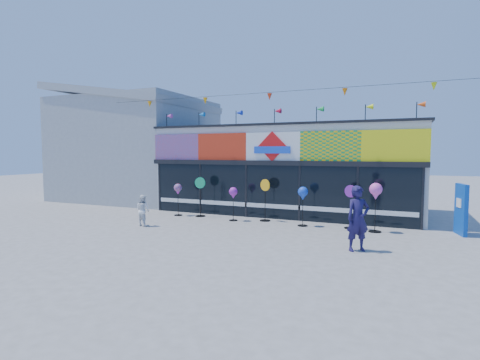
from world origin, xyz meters
The scene contains 13 objects.
ground centered at (0.00, 0.00, 0.00)m, with size 80.00×80.00×0.00m, color slate.
kite_shop centered at (0.00, 5.94, 2.05)m, with size 16.00×5.70×5.31m.
neighbour_building centered at (-10.00, 7.00, 3.20)m, with size 8.18×7.20×6.87m.
blue_sign centered at (6.98, 3.03, 0.89)m, with size 0.33×0.89×1.77m.
spinner_0 centered at (-4.16, 2.51, 1.15)m, with size 0.36×0.36×1.44m.
spinner_1 centered at (-3.12, 2.69, 0.92)m, with size 0.49×0.44×1.75m.
spinner_2 centered at (-1.34, 2.33, 1.12)m, with size 0.36×0.36×1.40m.
spinner_3 centered at (-0.10, 2.80, 0.92)m, with size 0.47×0.44×1.74m.
spinner_4 centered at (1.60, 2.36, 1.22)m, with size 0.39×0.39×1.53m.
spinner_5 centered at (3.34, 2.60, 0.86)m, with size 0.45×0.42×1.63m.
spinner_6 centered at (4.24, 2.33, 1.41)m, with size 0.45×0.45×1.77m.
adult_man centered at (3.96, -0.59, 0.95)m, with size 0.69×0.45×1.89m, color #1C1645.
child centered at (-4.09, -0.06, 0.61)m, with size 0.59×0.34×1.21m, color white.
Camera 1 is at (5.10, -11.71, 2.85)m, focal length 28.00 mm.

